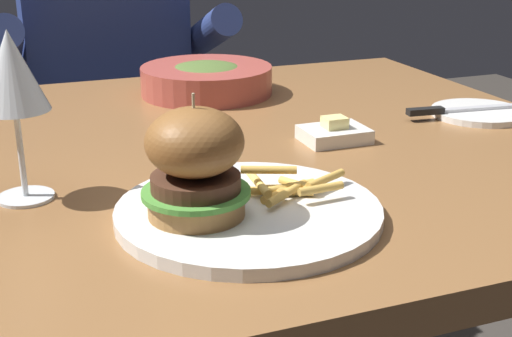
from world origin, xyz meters
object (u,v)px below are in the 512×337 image
(burger_sandwich, at_px, (195,163))
(table_knife, at_px, (452,109))
(main_plate, at_px, (249,212))
(diner_person, at_px, (111,126))
(wine_glass, at_px, (12,75))
(soup_bowl, at_px, (207,79))
(butter_dish, at_px, (334,133))
(bread_plate, at_px, (479,113))

(burger_sandwich, xyz_separation_m, table_knife, (0.50, 0.26, -0.06))
(main_plate, distance_m, table_knife, 0.51)
(table_knife, height_order, diner_person, diner_person)
(diner_person, bearing_deg, table_knife, -60.62)
(burger_sandwich, height_order, wine_glass, wine_glass)
(wine_glass, relative_size, table_knife, 0.99)
(main_plate, xyz_separation_m, diner_person, (0.02, 1.01, -0.18))
(soup_bowl, bearing_deg, butter_dish, -75.55)
(burger_sandwich, bearing_deg, soup_bowl, 71.77)
(butter_dish, height_order, diner_person, diner_person)
(table_knife, bearing_deg, butter_dish, -169.25)
(bread_plate, relative_size, table_knife, 0.77)
(diner_person, bearing_deg, burger_sandwich, -94.33)
(bread_plate, xyz_separation_m, butter_dish, (-0.28, -0.04, 0.01))
(main_plate, height_order, burger_sandwich, burger_sandwich)
(burger_sandwich, xyz_separation_m, bread_plate, (0.55, 0.25, -0.07))
(wine_glass, distance_m, diner_person, 0.95)
(bread_plate, distance_m, diner_person, 0.91)
(table_knife, xyz_separation_m, soup_bowl, (-0.32, 0.29, 0.01))
(soup_bowl, relative_size, diner_person, 0.20)
(diner_person, bearing_deg, bread_plate, -58.04)
(bread_plate, relative_size, butter_dish, 1.64)
(butter_dish, relative_size, soup_bowl, 0.39)
(main_plate, height_order, soup_bowl, soup_bowl)
(burger_sandwich, xyz_separation_m, wine_glass, (-0.16, 0.15, 0.07))
(main_plate, bearing_deg, soup_bowl, 77.35)
(table_knife, bearing_deg, burger_sandwich, -152.62)
(soup_bowl, distance_m, diner_person, 0.51)
(bread_plate, height_order, table_knife, table_knife)
(butter_dish, bearing_deg, diner_person, 103.54)
(wine_glass, height_order, diner_person, diner_person)
(burger_sandwich, bearing_deg, table_knife, 27.38)
(burger_sandwich, bearing_deg, butter_dish, 38.70)
(wine_glass, relative_size, bread_plate, 1.28)
(main_plate, relative_size, bread_plate, 1.89)
(diner_person, bearing_deg, main_plate, -91.03)
(butter_dish, bearing_deg, main_plate, -134.67)
(burger_sandwich, height_order, table_knife, burger_sandwich)
(diner_person, bearing_deg, wine_glass, -105.38)
(burger_sandwich, height_order, diner_person, diner_person)
(table_knife, bearing_deg, wine_glass, -170.33)
(burger_sandwich, xyz_separation_m, butter_dish, (0.27, 0.21, -0.06))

